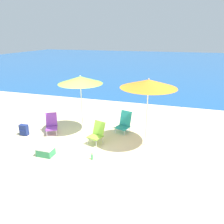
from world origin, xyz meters
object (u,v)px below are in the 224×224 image
at_px(beach_umbrella_orange, 149,84).
at_px(beach_chair_teal, 124,122).
at_px(backpack_navy, 24,130).
at_px(water_bottle, 92,157).
at_px(beach_chair_purple, 52,124).
at_px(cooler_box, 46,151).
at_px(beach_chair_lime, 97,132).
at_px(beach_umbrella_lime, 80,80).

bearing_deg(beach_umbrella_orange, beach_chair_teal, 138.85).
distance_m(backpack_navy, water_bottle, 3.19).
height_order(beach_chair_teal, beach_chair_purple, beach_chair_teal).
relative_size(beach_umbrella_orange, backpack_navy, 5.55).
bearing_deg(beach_chair_purple, beach_chair_teal, -9.49).
xyz_separation_m(beach_umbrella_orange, water_bottle, (-1.39, -1.41, -2.05)).
relative_size(beach_chair_teal, cooler_box, 1.59).
height_order(beach_chair_purple, cooler_box, beach_chair_purple).
xyz_separation_m(beach_chair_teal, cooler_box, (-1.91, -2.45, -0.24)).
xyz_separation_m(beach_chair_teal, beach_chair_lime, (-0.66, -1.19, 0.01)).
distance_m(beach_umbrella_orange, backpack_navy, 4.90).
bearing_deg(cooler_box, beach_umbrella_orange, 29.39).
distance_m(beach_umbrella_orange, beach_chair_teal, 2.16).
relative_size(beach_umbrella_orange, water_bottle, 11.52).
bearing_deg(beach_chair_lime, beach_umbrella_orange, 30.40).
height_order(beach_chair_purple, backpack_navy, beach_chair_purple).
height_order(beach_chair_lime, cooler_box, beach_chair_lime).
height_order(beach_chair_lime, beach_chair_purple, beach_chair_purple).
bearing_deg(backpack_navy, beach_chair_lime, 4.37).
xyz_separation_m(beach_umbrella_lime, cooler_box, (-0.37, -1.98, -1.88)).
relative_size(beach_chair_teal, beach_chair_lime, 1.06).
relative_size(beach_umbrella_lime, cooler_box, 4.33).
distance_m(beach_chair_teal, cooler_box, 3.11).
distance_m(beach_umbrella_lime, beach_chair_purple, 2.03).
bearing_deg(beach_umbrella_orange, water_bottle, -134.65).
bearing_deg(beach_umbrella_lime, beach_chair_lime, -39.25).
xyz_separation_m(beach_umbrella_lime, water_bottle, (1.10, -1.77, -1.95)).
bearing_deg(backpack_navy, beach_umbrella_orange, 7.28).
height_order(beach_umbrella_orange, cooler_box, beach_umbrella_orange).
height_order(backpack_navy, water_bottle, backpack_navy).
relative_size(beach_umbrella_lime, water_bottle, 11.03).
relative_size(beach_chair_teal, beach_chair_purple, 1.06).
xyz_separation_m(beach_umbrella_orange, beach_chair_teal, (-0.96, 0.83, -1.74)).
relative_size(beach_chair_purple, cooler_box, 1.50).
bearing_deg(backpack_navy, water_bottle, -15.25).
relative_size(beach_umbrella_orange, cooler_box, 4.53).
height_order(beach_chair_teal, water_bottle, beach_chair_teal).
height_order(beach_umbrella_lime, beach_chair_lime, beach_umbrella_lime).
distance_m(beach_chair_purple, water_bottle, 2.58).
xyz_separation_m(beach_chair_lime, water_bottle, (0.23, -1.06, -0.32)).
xyz_separation_m(backpack_navy, water_bottle, (3.08, -0.84, -0.13)).
distance_m(beach_chair_teal, water_bottle, 2.31).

